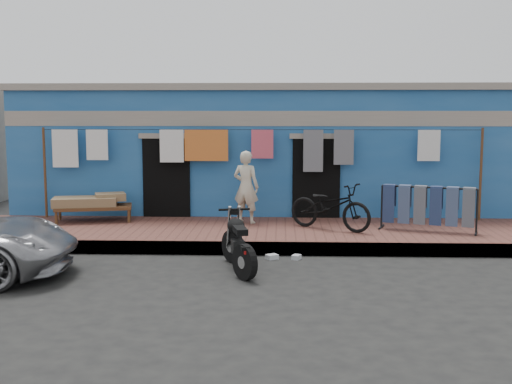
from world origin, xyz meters
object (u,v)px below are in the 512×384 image
at_px(motorcycle, 238,242).
at_px(jeans_rack, 428,208).
at_px(seated_person, 246,187).
at_px(charpoy, 94,208).
at_px(bicycle, 330,201).

relative_size(motorcycle, jeans_rack, 0.81).
relative_size(seated_person, charpoy, 0.84).
relative_size(bicycle, charpoy, 0.98).
bearing_deg(jeans_rack, motorcycle, -145.94).
height_order(seated_person, jeans_rack, seated_person).
distance_m(seated_person, jeans_rack, 3.92).
relative_size(seated_person, bicycle, 0.86).
bearing_deg(seated_person, bicycle, 177.23).
distance_m(seated_person, motorcycle, 3.41).
relative_size(bicycle, motorcycle, 1.13).
distance_m(bicycle, motorcycle, 3.16).
height_order(motorcycle, jeans_rack, jeans_rack).
xyz_separation_m(motorcycle, jeans_rack, (3.76, 2.54, 0.23)).
height_order(bicycle, motorcycle, bicycle).
xyz_separation_m(seated_person, charpoy, (-3.45, 0.09, -0.51)).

